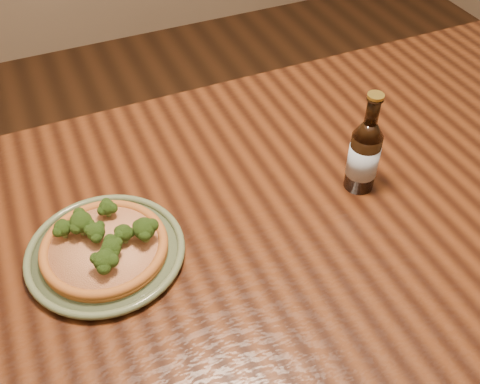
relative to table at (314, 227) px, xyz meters
name	(u,v)px	position (x,y,z in m)	size (l,w,h in m)	color
table	(314,227)	(0.00, 0.00, 0.00)	(1.60, 0.90, 0.75)	#48220F
plate	(106,252)	(-0.42, 0.02, 0.10)	(0.28, 0.28, 0.02)	#576646
pizza	(105,245)	(-0.42, 0.02, 0.12)	(0.22, 0.22, 0.07)	#AF6527
beer_bottle	(364,155)	(0.09, -0.01, 0.17)	(0.06, 0.06, 0.22)	black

